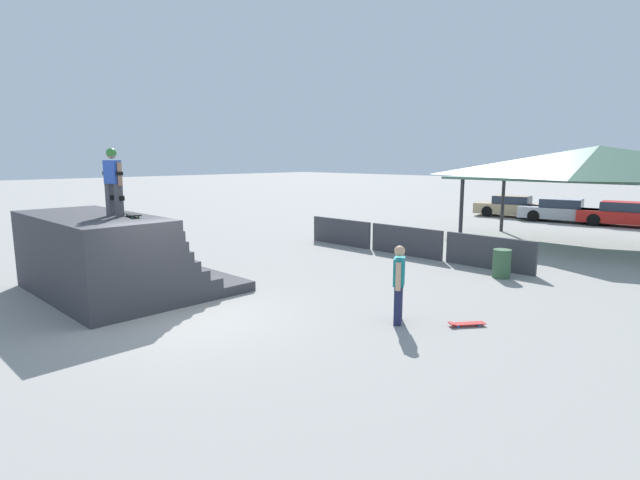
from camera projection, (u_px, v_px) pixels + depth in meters
ground_plane at (180, 318)px, 11.10m from camera, size 160.00×160.00×0.00m
quarter_pipe_ramp at (108, 258)px, 13.02m from camera, size 5.17×4.32×2.09m
skater_on_deck at (113, 177)px, 12.22m from camera, size 0.72×0.31×1.67m
skateboard_on_deck at (133, 215)px, 12.15m from camera, size 0.83×0.33×0.09m
bystander_walking at (399, 280)px, 10.65m from camera, size 0.45×0.63×1.69m
skateboard_on_ground at (466, 324)px, 10.54m from camera, size 0.63×0.74×0.09m
barrier_fence at (406, 241)px, 18.15m from camera, size 9.42×0.12×1.05m
pavilion_shelter at (598, 164)px, 19.04m from camera, size 10.74×4.64×3.98m
trash_bin at (502, 264)px, 14.75m from camera, size 0.52×0.52×0.85m
parked_car_tan at (513, 207)px, 29.86m from camera, size 4.60×2.40×1.27m
parked_car_silver at (563, 211)px, 27.61m from camera, size 4.74×2.53×1.27m
parked_car_red at (624, 215)px, 25.75m from camera, size 4.50×2.29×1.27m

